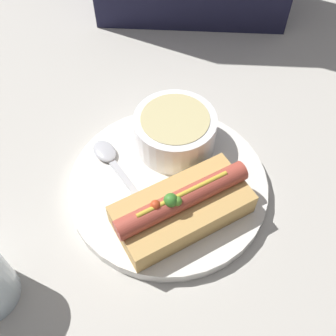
# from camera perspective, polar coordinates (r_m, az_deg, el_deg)

# --- Properties ---
(ground_plane) EXTENTS (4.00, 4.00, 0.00)m
(ground_plane) POSITION_cam_1_polar(r_m,az_deg,el_deg) (0.50, 0.00, -2.96)
(ground_plane) COLOR #BCB7AD
(dinner_plate) EXTENTS (0.25, 0.25, 0.02)m
(dinner_plate) POSITION_cam_1_polar(r_m,az_deg,el_deg) (0.50, 0.00, -2.43)
(dinner_plate) COLOR white
(dinner_plate) RESTS_ON ground_plane
(hot_dog) EXTENTS (0.17, 0.15, 0.06)m
(hot_dog) POSITION_cam_1_polar(r_m,az_deg,el_deg) (0.45, 2.07, -5.71)
(hot_dog) COLOR tan
(hot_dog) RESTS_ON dinner_plate
(soup_bowl) EXTENTS (0.11, 0.11, 0.05)m
(soup_bowl) POSITION_cam_1_polar(r_m,az_deg,el_deg) (0.51, 1.01, 5.54)
(soup_bowl) COLOR white
(soup_bowl) RESTS_ON dinner_plate
(spoon) EXTENTS (0.11, 0.13, 0.01)m
(spoon) POSITION_cam_1_polar(r_m,az_deg,el_deg) (0.51, -7.95, 0.71)
(spoon) COLOR #B7B7BC
(spoon) RESTS_ON dinner_plate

